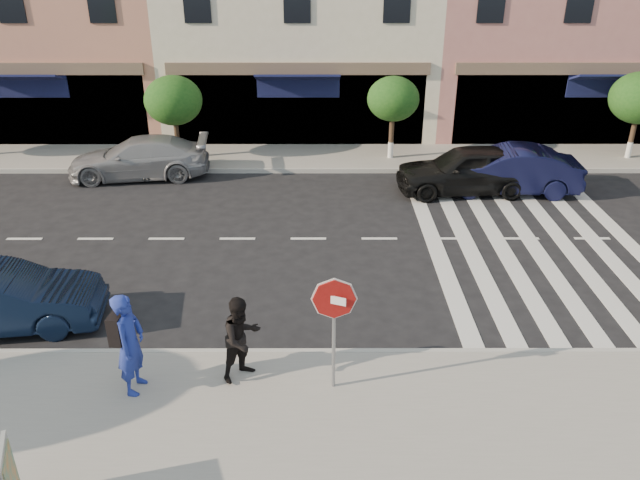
{
  "coord_description": "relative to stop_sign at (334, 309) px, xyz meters",
  "views": [
    {
      "loc": [
        0.3,
        -11.81,
        7.61
      ],
      "look_at": [
        0.32,
        1.02,
        1.4
      ],
      "focal_mm": 35.0,
      "sensor_mm": 36.0,
      "label": 1
    }
  ],
  "objects": [
    {
      "name": "street_tree_wb",
      "position": [
        -5.56,
        13.42,
        0.48
      ],
      "size": [
        2.1,
        2.1,
        3.06
      ],
      "color": "#473323",
      "rests_on": "sidewalk_far"
    },
    {
      "name": "street_tree_ea",
      "position": [
        11.44,
        13.42,
        0.56
      ],
      "size": [
        2.2,
        2.2,
        3.19
      ],
      "color": "#473323",
      "rests_on": "sidewalk_far"
    },
    {
      "name": "stop_sign",
      "position": [
        0.0,
        0.0,
        0.0
      ],
      "size": [
        0.76,
        0.32,
        2.29
      ],
      "rotation": [
        0.0,
        0.0,
        -0.37
      ],
      "color": "gray",
      "rests_on": "sidewalk_near"
    },
    {
      "name": "car_far_left",
      "position": [
        -6.57,
        11.72,
        -1.13
      ],
      "size": [
        5.02,
        2.48,
        1.4
      ],
      "primitive_type": "imported",
      "rotation": [
        0.0,
        0.0,
        -1.46
      ],
      "color": "gray",
      "rests_on": "ground"
    },
    {
      "name": "street_tree_c",
      "position": [
        2.44,
        13.42,
        0.53
      ],
      "size": [
        1.9,
        1.9,
        3.04
      ],
      "color": "#473323",
      "rests_on": "sidewalk_far"
    },
    {
      "name": "photographer",
      "position": [
        -3.61,
        -0.04,
        -0.69
      ],
      "size": [
        0.55,
        0.77,
        1.98
      ],
      "primitive_type": "imported",
      "rotation": [
        0.0,
        0.0,
        1.45
      ],
      "color": "navy",
      "rests_on": "sidewalk_near"
    },
    {
      "name": "ground",
      "position": [
        -0.56,
        2.62,
        -1.83
      ],
      "size": [
        120.0,
        120.0,
        0.0
      ],
      "primitive_type": "plane",
      "color": "black",
      "rests_on": "ground"
    },
    {
      "name": "walker",
      "position": [
        -1.68,
        0.33,
        -0.84
      ],
      "size": [
        1.03,
        1.02,
        1.68
      ],
      "primitive_type": "imported",
      "rotation": [
        0.0,
        0.0,
        0.75
      ],
      "color": "black",
      "rests_on": "sidewalk_near"
    },
    {
      "name": "car_far_right",
      "position": [
        5.94,
        10.22,
        -1.07
      ],
      "size": [
        4.7,
        1.85,
        1.52
      ],
      "primitive_type": "imported",
      "rotation": [
        0.0,
        0.0,
        -1.62
      ],
      "color": "black",
      "rests_on": "ground"
    },
    {
      "name": "sidewalk_far",
      "position": [
        -0.56,
        13.62,
        -1.75
      ],
      "size": [
        60.0,
        3.0,
        0.15
      ],
      "primitive_type": "cube",
      "color": "gray",
      "rests_on": "ground"
    },
    {
      "name": "car_far_mid",
      "position": [
        4.61,
        10.22,
        -1.04
      ],
      "size": [
        4.75,
        2.17,
        1.58
      ],
      "primitive_type": "imported",
      "rotation": [
        0.0,
        0.0,
        -1.5
      ],
      "color": "black",
      "rests_on": "ground"
    },
    {
      "name": "sidewalk_near",
      "position": [
        -0.56,
        -1.13,
        -1.75
      ],
      "size": [
        60.0,
        4.5,
        0.15
      ],
      "primitive_type": "cube",
      "color": "gray",
      "rests_on": "ground"
    }
  ]
}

